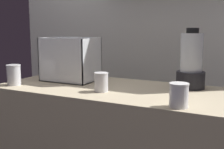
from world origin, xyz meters
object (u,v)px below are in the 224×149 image
Objects in this scene: carrot_display_bin at (72,67)px; juice_cup_beet_left at (101,83)px; juice_cup_beet_far_left at (14,76)px; juice_cup_orange_middle at (179,97)px; blender_pitcher at (191,64)px.

carrot_display_bin is 3.20× the size of juice_cup_beet_left.
juice_cup_orange_middle is at bearing -2.39° from juice_cup_beet_far_left.
juice_cup_beet_far_left is 0.59m from juice_cup_beet_left.
juice_cup_orange_middle reaches higher than juice_cup_beet_left.
carrot_display_bin is at bearing 51.93° from juice_cup_beet_far_left.
juice_cup_beet_far_left reaches higher than juice_cup_beet_left.
juice_cup_beet_left is (-0.43, -0.32, -0.10)m from blender_pitcher.
blender_pitcher is (0.78, 0.11, 0.06)m from carrot_display_bin.
juice_cup_orange_middle is (0.48, -0.13, 0.00)m from juice_cup_beet_left.
juice_cup_beet_left is at bearing -143.20° from blender_pitcher.
juice_cup_beet_far_left is at bearing -171.70° from juice_cup_beet_left.
blender_pitcher reaches higher than juice_cup_beet_left.
juice_cup_beet_left is 0.49m from juice_cup_orange_middle.
juice_cup_orange_middle is at bearing -15.14° from juice_cup_beet_left.
juice_cup_beet_far_left is 1.06m from juice_cup_orange_middle.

